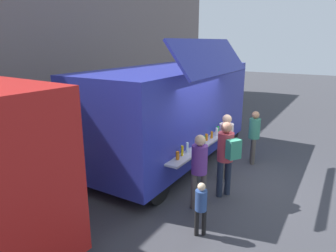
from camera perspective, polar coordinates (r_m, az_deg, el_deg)
The scene contains 8 objects.
ground_plane at distance 8.29m, azimuth 9.67°, elevation -9.80°, with size 60.00×60.00×0.00m, color #38383D.
food_truck_main at distance 9.07m, azimuth 0.55°, elevation 2.96°, with size 6.32×3.13×3.59m.
trash_bin at distance 13.71m, azimuth 0.36°, elevation 2.80°, with size 0.60×0.60×0.97m, color #2C6035.
customer_front_ordering at distance 7.95m, azimuth 10.82°, elevation -2.82°, with size 0.36×0.36×1.75m.
customer_mid_with_backpack at distance 7.04m, azimuth 10.93°, elevation -4.85°, with size 0.51×0.58×1.79m.
customer_rear_waiting at distance 6.50m, azimuth 5.91°, elevation -7.36°, with size 0.34×0.34×1.67m.
customer_extra_browsing at distance 9.23m, azimuth 15.91°, elevation -1.20°, with size 0.32×0.32×1.59m.
child_near_queue at distance 5.77m, azimuth 6.21°, elevation -14.46°, with size 0.22×0.22×1.07m.
Camera 1 is at (-7.03, -2.61, 3.52)m, focal length 32.41 mm.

